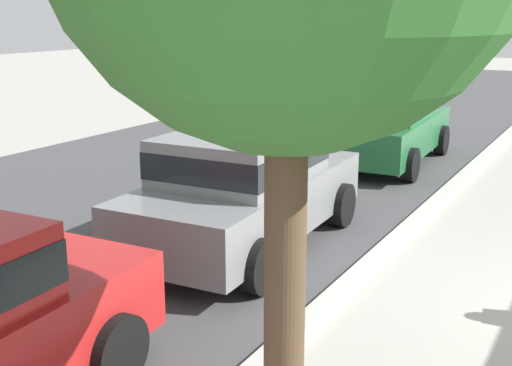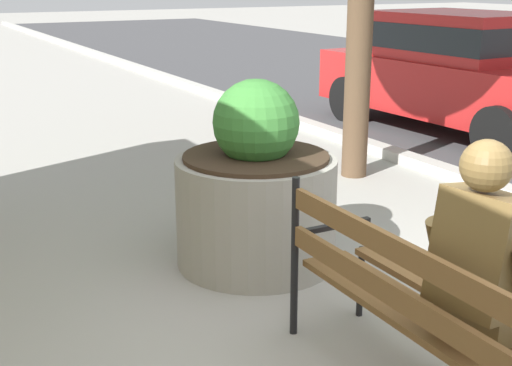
# 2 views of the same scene
# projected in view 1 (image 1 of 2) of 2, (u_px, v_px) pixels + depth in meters

# --- Properties ---
(street_surface) EXTENTS (60.00, 9.00, 0.01)m
(street_surface) POSITION_uv_depth(u_px,v_px,m) (67.00, 221.00, 9.88)
(street_surface) COLOR #424244
(street_surface) RESTS_ON ground
(curb_stone) EXTENTS (60.00, 0.20, 0.12)m
(curb_stone) POSITION_uv_depth(u_px,v_px,m) (356.00, 276.00, 7.67)
(curb_stone) COLOR #B2AFA8
(curb_stone) RESTS_ON ground
(parked_car_grey) EXTENTS (4.17, 2.06, 1.56)m
(parked_car_grey) POSITION_uv_depth(u_px,v_px,m) (245.00, 185.00, 8.62)
(parked_car_grey) COLOR slate
(parked_car_grey) RESTS_ON ground
(parked_car_green) EXTENTS (4.17, 2.06, 1.56)m
(parked_car_green) POSITION_uv_depth(u_px,v_px,m) (386.00, 123.00, 13.40)
(parked_car_green) COLOR #236638
(parked_car_green) RESTS_ON ground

